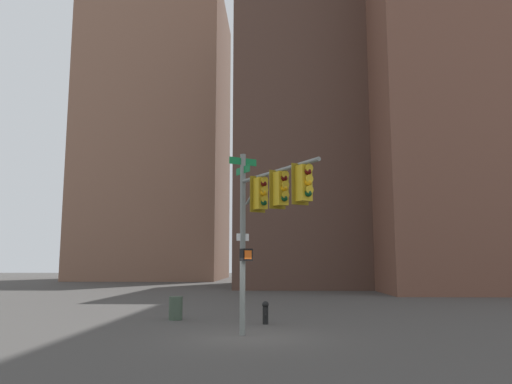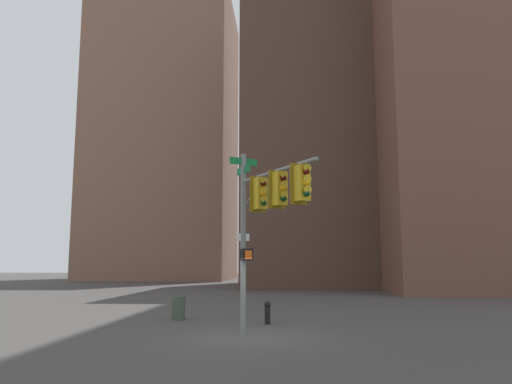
# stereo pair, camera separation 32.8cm
# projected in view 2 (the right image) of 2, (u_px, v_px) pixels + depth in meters

# --- Properties ---
(ground_plane) EXTENTS (200.00, 200.00, 0.00)m
(ground_plane) POSITION_uv_depth(u_px,v_px,m) (250.00, 338.00, 15.70)
(ground_plane) COLOR #423F3D
(signal_pole_assembly) EXTENTS (4.09, 2.76, 6.01)m
(signal_pole_assembly) POSITION_uv_depth(u_px,v_px,m) (267.00, 205.00, 15.37)
(signal_pole_assembly) COLOR slate
(signal_pole_assembly) RESTS_ON ground_plane
(fire_hydrant) EXTENTS (0.34, 0.26, 0.87)m
(fire_hydrant) POSITION_uv_depth(u_px,v_px,m) (267.00, 312.00, 19.15)
(fire_hydrant) COLOR black
(fire_hydrant) RESTS_ON ground_plane
(litter_bin) EXTENTS (0.56, 0.56, 0.95)m
(litter_bin) POSITION_uv_depth(u_px,v_px,m) (178.00, 308.00, 20.62)
(litter_bin) COLOR #384738
(litter_bin) RESTS_ON ground_plane
(building_brick_midblock) EXTENTS (19.22, 14.95, 30.17)m
(building_brick_midblock) POSITION_uv_depth(u_px,v_px,m) (317.00, 142.00, 53.30)
(building_brick_midblock) COLOR #4C3328
(building_brick_midblock) RESTS_ON ground_plane
(building_glass_tower) EXTENTS (23.95, 25.11, 56.92)m
(building_glass_tower) POSITION_uv_depth(u_px,v_px,m) (492.00, 13.00, 52.59)
(building_glass_tower) COLOR #7A99B2
(building_glass_tower) RESTS_ON ground_plane
(building_brick_farside) EXTENTS (20.62, 19.41, 41.99)m
(building_brick_farside) POSITION_uv_depth(u_px,v_px,m) (167.00, 137.00, 74.91)
(building_brick_farside) COLOR #845B47
(building_brick_farside) RESTS_ON ground_plane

